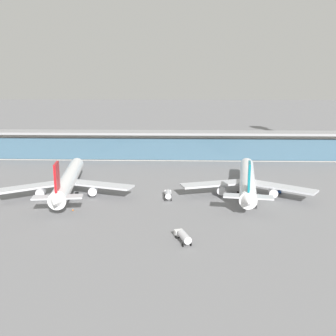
{
  "coord_description": "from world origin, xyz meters",
  "views": [
    {
      "loc": [
        4.91,
        -142.93,
        43.79
      ],
      "look_at": [
        0.0,
        12.32,
        7.85
      ],
      "focal_mm": 43.01,
      "sensor_mm": 36.0,
      "label": 1
    }
  ],
  "objects": [
    {
      "name": "safety_cone_alpha",
      "position": [
        -30.58,
        -17.58,
        0.32
      ],
      "size": [
        0.62,
        0.62,
        0.7
      ],
      "color": "orange",
      "rests_on": "ground"
    },
    {
      "name": "airliner_left_stand",
      "position": [
        -36.96,
        0.91,
        5.37
      ],
      "size": [
        48.87,
        64.04,
        17.06
      ],
      "color": "white",
      "rests_on": "ground"
    },
    {
      "name": "ground_plane",
      "position": [
        0.0,
        0.0,
        0.0
      ],
      "size": [
        1200.0,
        1200.0,
        0.0
      ],
      "primitive_type": "plane",
      "color": "slate"
    },
    {
      "name": "service_truck_under_wing_white",
      "position": [
        0.49,
        -3.06,
        1.71
      ],
      "size": [
        2.81,
        8.69,
        2.95
      ],
      "color": "silver",
      "rests_on": "ground"
    },
    {
      "name": "terminal_building",
      "position": [
        0.0,
        66.1,
        7.87
      ],
      "size": [
        191.08,
        12.8,
        15.2
      ],
      "color": "#B2ADA3",
      "rests_on": "ground"
    },
    {
      "name": "airliner_centre_stand",
      "position": [
        29.99,
        3.32,
        5.37
      ],
      "size": [
        48.77,
        63.99,
        17.06
      ],
      "color": "white",
      "rests_on": "ground"
    },
    {
      "name": "service_truck_mid_apron_blue",
      "position": [
        42.58,
        5.86,
        0.81
      ],
      "size": [
        3.1,
        6.92,
        2.7
      ],
      "color": "#234C9E",
      "rests_on": "ground"
    },
    {
      "name": "service_truck_near_nose_white",
      "position": [
        5.8,
        -41.97,
        1.71
      ],
      "size": [
        4.89,
        8.87,
        2.95
      ],
      "color": "silver",
      "rests_on": "ground"
    }
  ]
}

